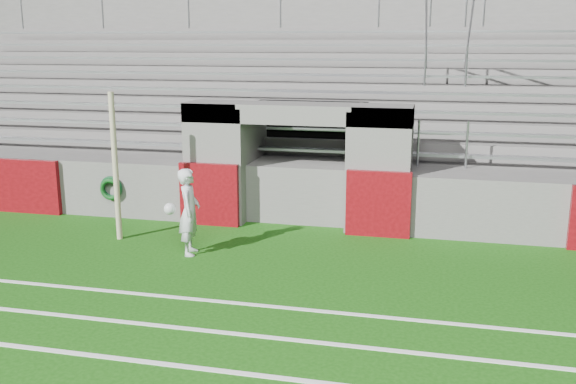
# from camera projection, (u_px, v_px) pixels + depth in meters

# --- Properties ---
(ground) EXTENTS (90.00, 90.00, 0.00)m
(ground) POSITION_uv_depth(u_px,v_px,m) (252.00, 280.00, 10.67)
(ground) COLOR #14470B
(ground) RESTS_ON ground
(field_post) EXTENTS (0.11, 0.11, 2.93)m
(field_post) POSITION_uv_depth(u_px,v_px,m) (115.00, 167.00, 12.54)
(field_post) COLOR tan
(field_post) RESTS_ON ground
(stadium_structure) EXTENTS (26.00, 8.48, 5.42)m
(stadium_structure) POSITION_uv_depth(u_px,v_px,m) (332.00, 128.00, 17.88)
(stadium_structure) COLOR #5A5855
(stadium_structure) RESTS_ON ground
(goalkeeper_with_ball) EXTENTS (0.68, 0.66, 1.62)m
(goalkeeper_with_ball) POSITION_uv_depth(u_px,v_px,m) (189.00, 212.00, 11.79)
(goalkeeper_with_ball) COLOR silver
(goalkeeper_with_ball) RESTS_ON ground
(hose_coil) EXTENTS (0.53, 0.15, 0.54)m
(hose_coil) POSITION_uv_depth(u_px,v_px,m) (111.00, 188.00, 14.20)
(hose_coil) COLOR #0C3D1C
(hose_coil) RESTS_ON ground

